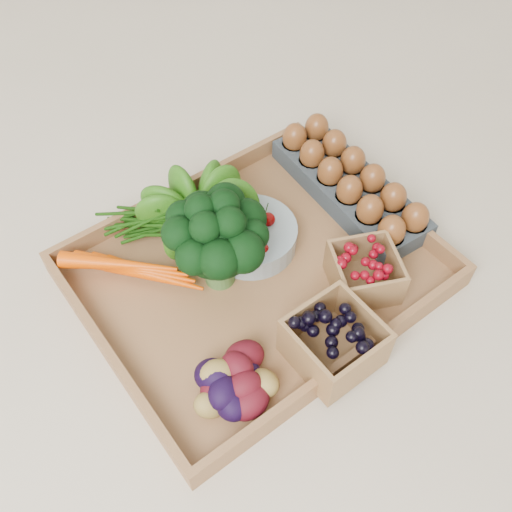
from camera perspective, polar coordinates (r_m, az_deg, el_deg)
ground at (r=0.96m, az=0.00°, el=-2.19°), size 4.00×4.00×0.00m
tray at (r=0.95m, az=0.00°, el=-1.93°), size 0.55×0.45×0.01m
carrots at (r=0.95m, az=-12.32°, el=-1.26°), size 0.19×0.14×0.05m
lettuce at (r=0.96m, az=-5.81°, el=5.13°), size 0.13×0.13×0.13m
broccoli at (r=0.89m, az=-3.81°, el=0.17°), size 0.16×0.16×0.13m
cherry_bowl at (r=0.97m, az=-0.52°, el=2.02°), size 0.16×0.16×0.04m
egg_carton at (r=1.06m, az=9.26°, el=6.68°), size 0.14×0.34×0.04m
potatoes at (r=0.81m, az=-2.57°, el=-12.20°), size 0.14×0.14×0.08m
punnet_blackberry at (r=0.84m, az=7.81°, el=-8.51°), size 0.12×0.12×0.08m
punnet_raspberry at (r=0.92m, az=10.78°, el=-1.60°), size 0.13×0.13×0.07m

